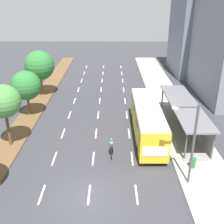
{
  "coord_description": "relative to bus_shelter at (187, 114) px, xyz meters",
  "views": [
    {
      "loc": [
        1.69,
        -15.3,
        13.54
      ],
      "look_at": [
        1.58,
        12.67,
        1.2
      ],
      "focal_mm": 42.99,
      "sensor_mm": 36.0,
      "label": 1
    }
  ],
  "objects": [
    {
      "name": "lane_divider_center",
      "position": [
        -9.53,
        6.31,
        -1.86
      ],
      "size": [
        0.14,
        44.72,
        0.01
      ],
      "color": "white",
      "rests_on": "ground"
    },
    {
      "name": "trash_bin",
      "position": [
        -1.08,
        -7.02,
        -1.29
      ],
      "size": [
        0.52,
        0.52,
        0.85
      ],
      "primitive_type": "cylinder",
      "color": "#286B38",
      "rests_on": "sidewalk_right"
    },
    {
      "name": "median_tree_second",
      "position": [
        -17.68,
        -3.26,
        2.74
      ],
      "size": [
        3.11,
        3.11,
        6.07
      ],
      "color": "brown",
      "rests_on": "median_strip"
    },
    {
      "name": "bus",
      "position": [
        -4.28,
        -1.36,
        0.2
      ],
      "size": [
        2.54,
        11.29,
        3.37
      ],
      "color": "yellow",
      "rests_on": "ground"
    },
    {
      "name": "building_mid_right",
      "position": [
        8.59,
        23.61,
        5.36
      ],
      "size": [
        10.26,
        11.69,
        14.44
      ],
      "primitive_type": "cube",
      "color": "slate",
      "rests_on": "ground"
    },
    {
      "name": "ground_plane",
      "position": [
        -9.53,
        -10.55,
        -1.87
      ],
      "size": [
        140.0,
        140.0,
        0.0
      ],
      "primitive_type": "plane",
      "color": "#38383D"
    },
    {
      "name": "cyclist",
      "position": [
        -7.89,
        -5.03,
        -1.08
      ],
      "size": [
        0.46,
        1.82,
        1.71
      ],
      "color": "black",
      "rests_on": "ground"
    },
    {
      "name": "streetlight",
      "position": [
        -2.11,
        -9.03,
        2.02
      ],
      "size": [
        1.91,
        0.24,
        6.5
      ],
      "color": "#4C4C51",
      "rests_on": "sidewalk_right"
    },
    {
      "name": "sidewalk_right",
      "position": [
        -0.28,
        9.45,
        -1.79
      ],
      "size": [
        4.5,
        52.0,
        0.15
      ],
      "primitive_type": "cube",
      "color": "#ADAAA3",
      "rests_on": "ground"
    },
    {
      "name": "lane_divider_left",
      "position": [
        -13.03,
        6.31,
        -1.86
      ],
      "size": [
        0.14,
        44.72,
        0.01
      ],
      "color": "white",
      "rests_on": "ground"
    },
    {
      "name": "bus_shelter",
      "position": [
        0.0,
        0.0,
        0.0
      ],
      "size": [
        2.9,
        12.68,
        2.86
      ],
      "color": "gray",
      "rests_on": "sidewalk_right"
    },
    {
      "name": "median_tree_third",
      "position": [
        -17.83,
        3.82,
        1.94
      ],
      "size": [
        3.45,
        3.45,
        5.42
      ],
      "color": "brown",
      "rests_on": "median_strip"
    },
    {
      "name": "lane_divider_right",
      "position": [
        -6.03,
        6.31,
        -1.86
      ],
      "size": [
        0.14,
        44.72,
        0.01
      ],
      "color": "white",
      "rests_on": "ground"
    },
    {
      "name": "median_strip",
      "position": [
        -17.83,
        9.45,
        -1.81
      ],
      "size": [
        2.6,
        52.0,
        0.12
      ],
      "primitive_type": "cube",
      "color": "brown",
      "rests_on": "ground"
    },
    {
      "name": "median_tree_fourth",
      "position": [
        -17.95,
        10.9,
        2.56
      ],
      "size": [
        4.12,
        4.12,
        6.37
      ],
      "color": "brown",
      "rests_on": "median_strip"
    }
  ]
}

